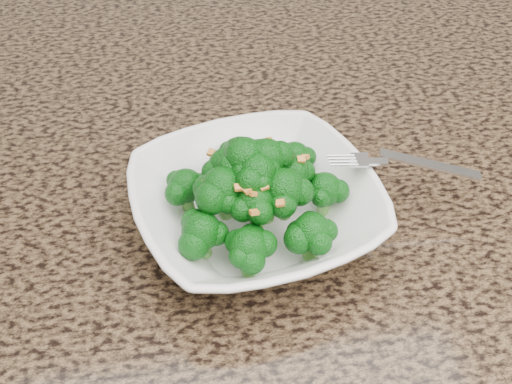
{
  "coord_description": "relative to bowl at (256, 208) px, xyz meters",
  "views": [
    {
      "loc": [
        -0.14,
        -0.27,
        1.36
      ],
      "look_at": [
        -0.07,
        0.18,
        0.95
      ],
      "focal_mm": 45.0,
      "sensor_mm": 36.0,
      "label": 1
    }
  ],
  "objects": [
    {
      "name": "cabinet",
      "position": [
        0.07,
        0.12,
        -0.49
      ],
      "size": [
        1.55,
        0.95,
        0.87
      ],
      "primitive_type": "cube",
      "color": "#362516",
      "rests_on": "ground"
    },
    {
      "name": "granite_counter",
      "position": [
        0.07,
        0.12,
        -0.04
      ],
      "size": [
        1.64,
        1.04,
        0.03
      ],
      "primitive_type": "cube",
      "color": "brown",
      "rests_on": "cabinet"
    },
    {
      "name": "bowl",
      "position": [
        0.0,
        0.0,
        0.0
      ],
      "size": [
        0.28,
        0.28,
        0.06
      ],
      "primitive_type": "imported",
      "rotation": [
        0.0,
        0.0,
        0.23
      ],
      "color": "white",
      "rests_on": "granite_counter"
    },
    {
      "name": "fork",
      "position": [
        0.13,
        0.01,
        0.03
      ],
      "size": [
        0.17,
        0.07,
        0.01
      ],
      "primitive_type": null,
      "rotation": [
        0.0,
        0.0,
        -0.25
      ],
      "color": "silver",
      "rests_on": "bowl"
    },
    {
      "name": "broccoli_pile",
      "position": [
        0.0,
        0.0,
        0.06
      ],
      "size": [
        0.21,
        0.21,
        0.07
      ],
      "primitive_type": null,
      "color": "#09530C",
      "rests_on": "bowl"
    },
    {
      "name": "garlic_topping",
      "position": [
        0.0,
        0.0,
        0.1
      ],
      "size": [
        0.13,
        0.13,
        0.01
      ],
      "primitive_type": null,
      "color": "orange",
      "rests_on": "broccoli_pile"
    }
  ]
}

